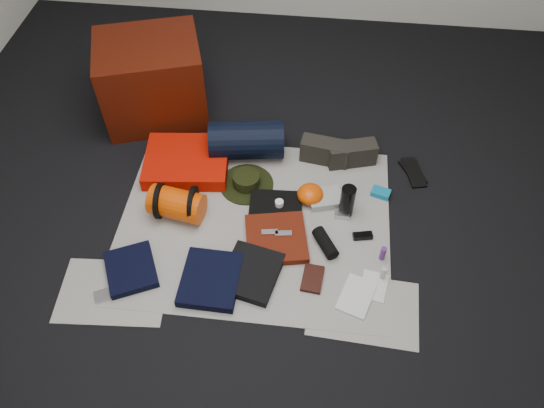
# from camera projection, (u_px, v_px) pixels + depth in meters

# --- Properties ---
(floor) EXTENTS (4.50, 4.50, 0.02)m
(floor) POSITION_uv_depth(u_px,v_px,m) (255.00, 224.00, 3.18)
(floor) COLOR black
(floor) RESTS_ON ground
(newspaper_mat) EXTENTS (1.60, 1.30, 0.01)m
(newspaper_mat) POSITION_uv_depth(u_px,v_px,m) (255.00, 222.00, 3.17)
(newspaper_mat) COLOR #B7B2A9
(newspaper_mat) RESTS_ON floor
(newspaper_sheet_front_left) EXTENTS (0.61, 0.44, 0.00)m
(newspaper_sheet_front_left) POSITION_uv_depth(u_px,v_px,m) (113.00, 291.00, 2.87)
(newspaper_sheet_front_left) COLOR #B7B2A9
(newspaper_sheet_front_left) RESTS_ON floor
(newspaper_sheet_front_right) EXTENTS (0.60, 0.43, 0.00)m
(newspaper_sheet_front_right) POSITION_uv_depth(u_px,v_px,m) (363.00, 309.00, 2.81)
(newspaper_sheet_front_right) COLOR #B7B2A9
(newspaper_sheet_front_right) RESTS_ON floor
(red_cabinet) EXTENTS (0.81, 0.73, 0.56)m
(red_cabinet) POSITION_uv_depth(u_px,v_px,m) (152.00, 80.00, 3.58)
(red_cabinet) COLOR #450F05
(red_cabinet) RESTS_ON floor
(sleeping_pad) EXTENTS (0.57, 0.48, 0.10)m
(sleeping_pad) POSITION_uv_depth(u_px,v_px,m) (187.00, 162.00, 3.41)
(sleeping_pad) COLOR red
(sleeping_pad) RESTS_ON newspaper_mat
(stuff_sack) EXTENTS (0.34, 0.24, 0.19)m
(stuff_sack) POSITION_uv_depth(u_px,v_px,m) (177.00, 204.00, 3.13)
(stuff_sack) COLOR #D64203
(stuff_sack) RESTS_ON newspaper_mat
(sack_strap_left) EXTENTS (0.02, 0.22, 0.22)m
(sack_strap_left) POSITION_uv_depth(u_px,v_px,m) (160.00, 201.00, 3.13)
(sack_strap_left) COLOR black
(sack_strap_left) RESTS_ON newspaper_mat
(sack_strap_right) EXTENTS (0.03, 0.22, 0.22)m
(sack_strap_right) POSITION_uv_depth(u_px,v_px,m) (193.00, 204.00, 3.11)
(sack_strap_right) COLOR black
(sack_strap_right) RESTS_ON newspaper_mat
(navy_duffel) EXTENTS (0.51, 0.32, 0.25)m
(navy_duffel) POSITION_uv_depth(u_px,v_px,m) (246.00, 140.00, 3.42)
(navy_duffel) COLOR black
(navy_duffel) RESTS_ON newspaper_mat
(boonie_brim) EXTENTS (0.44, 0.44, 0.01)m
(boonie_brim) POSITION_uv_depth(u_px,v_px,m) (247.00, 184.00, 3.35)
(boonie_brim) COLOR black
(boonie_brim) RESTS_ON newspaper_mat
(boonie_crown) EXTENTS (0.17, 0.17, 0.08)m
(boonie_crown) POSITION_uv_depth(u_px,v_px,m) (246.00, 180.00, 3.31)
(boonie_crown) COLOR black
(boonie_crown) RESTS_ON boonie_brim
(hiking_boot_left) EXTENTS (0.33, 0.16, 0.16)m
(hiking_boot_left) POSITION_uv_depth(u_px,v_px,m) (325.00, 151.00, 3.43)
(hiking_boot_left) COLOR black
(hiking_boot_left) RESTS_ON newspaper_mat
(hiking_boot_right) EXTENTS (0.33, 0.20, 0.16)m
(hiking_boot_right) POSITION_uv_depth(u_px,v_px,m) (352.00, 154.00, 3.41)
(hiking_boot_right) COLOR black
(hiking_boot_right) RESTS_ON newspaper_mat
(flip_flop_left) EXTENTS (0.15, 0.27, 0.01)m
(flip_flop_left) POSITION_uv_depth(u_px,v_px,m) (414.00, 172.00, 3.41)
(flip_flop_left) COLOR black
(flip_flop_left) RESTS_ON floor
(flip_flop_right) EXTENTS (0.18, 0.24, 0.01)m
(flip_flop_right) POSITION_uv_depth(u_px,v_px,m) (412.00, 172.00, 3.42)
(flip_flop_right) COLOR black
(flip_flop_right) RESTS_ON floor
(trousers_navy_a) EXTENTS (0.36, 0.38, 0.05)m
(trousers_navy_a) POSITION_uv_depth(u_px,v_px,m) (131.00, 269.00, 2.93)
(trousers_navy_a) COLOR black
(trousers_navy_a) RESTS_ON newspaper_mat
(trousers_navy_b) EXTENTS (0.32, 0.36, 0.06)m
(trousers_navy_b) POSITION_uv_depth(u_px,v_px,m) (211.00, 279.00, 2.88)
(trousers_navy_b) COLOR black
(trousers_navy_b) RESTS_ON newspaper_mat
(trousers_charcoal) EXTENTS (0.36, 0.39, 0.05)m
(trousers_charcoal) POSITION_uv_depth(u_px,v_px,m) (251.00, 273.00, 2.91)
(trousers_charcoal) COLOR black
(trousers_charcoal) RESTS_ON newspaper_mat
(black_tshirt) EXTENTS (0.33, 0.31, 0.03)m
(black_tshirt) POSITION_uv_depth(u_px,v_px,m) (275.00, 210.00, 3.20)
(black_tshirt) COLOR black
(black_tshirt) RESTS_ON newspaper_mat
(red_shirt) EXTENTS (0.41, 0.41, 0.05)m
(red_shirt) POSITION_uv_depth(u_px,v_px,m) (276.00, 239.00, 3.06)
(red_shirt) COLOR #571709
(red_shirt) RESTS_ON newspaper_mat
(orange_stuff_sack) EXTENTS (0.18, 0.18, 0.11)m
(orange_stuff_sack) POSITION_uv_depth(u_px,v_px,m) (310.00, 194.00, 3.23)
(orange_stuff_sack) COLOR #D64203
(orange_stuff_sack) RESTS_ON newspaper_mat
(first_aid_pouch) EXTENTS (0.23, 0.20, 0.05)m
(first_aid_pouch) POSITION_uv_depth(u_px,v_px,m) (325.00, 199.00, 3.25)
(first_aid_pouch) COLOR #939B93
(first_aid_pouch) RESTS_ON newspaper_mat
(water_bottle) EXTENTS (0.11, 0.11, 0.22)m
(water_bottle) POSITION_uv_depth(u_px,v_px,m) (347.00, 201.00, 3.12)
(water_bottle) COLOR black
(water_bottle) RESTS_ON newspaper_mat
(speaker) EXTENTS (0.16, 0.21, 0.08)m
(speaker) POSITION_uv_depth(u_px,v_px,m) (325.00, 243.00, 3.02)
(speaker) COLOR black
(speaker) RESTS_ON newspaper_mat
(compact_camera) EXTENTS (0.09, 0.06, 0.04)m
(compact_camera) POSITION_uv_depth(u_px,v_px,m) (342.00, 214.00, 3.18)
(compact_camera) COLOR silver
(compact_camera) RESTS_ON newspaper_mat
(cyan_case) EXTENTS (0.13, 0.10, 0.04)m
(cyan_case) POSITION_uv_depth(u_px,v_px,m) (381.00, 193.00, 3.28)
(cyan_case) COLOR #0F7099
(cyan_case) RESTS_ON newspaper_mat
(toiletry_purple) EXTENTS (0.04, 0.04, 0.10)m
(toiletry_purple) POSITION_uv_depth(u_px,v_px,m) (383.00, 253.00, 2.97)
(toiletry_purple) COLOR #572578
(toiletry_purple) RESTS_ON newspaper_mat
(toiletry_clear) EXTENTS (0.03, 0.03, 0.09)m
(toiletry_clear) POSITION_uv_depth(u_px,v_px,m) (383.00, 273.00, 2.89)
(toiletry_clear) COLOR #A7ACA7
(toiletry_clear) RESTS_ON newspaper_mat
(paperback_book) EXTENTS (0.13, 0.18, 0.02)m
(paperback_book) POSITION_uv_depth(u_px,v_px,m) (312.00, 279.00, 2.91)
(paperback_book) COLOR black
(paperback_book) RESTS_ON newspaper_mat
(map_booklet) EXTENTS (0.23, 0.28, 0.01)m
(map_booklet) POSITION_uv_depth(u_px,v_px,m) (357.00, 296.00, 2.84)
(map_booklet) COLOR beige
(map_booklet) RESTS_ON newspaper_mat
(map_printout) EXTENTS (0.17, 0.21, 0.01)m
(map_printout) POSITION_uv_depth(u_px,v_px,m) (374.00, 286.00, 2.89)
(map_printout) COLOR beige
(map_printout) RESTS_ON newspaper_mat
(sunglasses) EXTENTS (0.12, 0.07, 0.03)m
(sunglasses) POSITION_uv_depth(u_px,v_px,m) (363.00, 236.00, 3.08)
(sunglasses) COLOR black
(sunglasses) RESTS_ON newspaper_mat
(key_cluster) EXTENTS (0.10, 0.10, 0.01)m
(key_cluster) POSITION_uv_depth(u_px,v_px,m) (102.00, 296.00, 2.84)
(key_cluster) COLOR silver
(key_cluster) RESTS_ON newspaper_mat
(tape_roll) EXTENTS (0.05, 0.05, 0.04)m
(tape_roll) POSITION_uv_depth(u_px,v_px,m) (279.00, 203.00, 3.19)
(tape_roll) COLOR silver
(tape_roll) RESTS_ON black_tshirt
(energy_bar_a) EXTENTS (0.10, 0.05, 0.01)m
(energy_bar_a) POSITION_uv_depth(u_px,v_px,m) (270.00, 232.00, 3.05)
(energy_bar_a) COLOR silver
(energy_bar_a) RESTS_ON red_shirt
(energy_bar_b) EXTENTS (0.10, 0.05, 0.01)m
(energy_bar_b) POSITION_uv_depth(u_px,v_px,m) (284.00, 233.00, 3.05)
(energy_bar_b) COLOR silver
(energy_bar_b) RESTS_ON red_shirt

